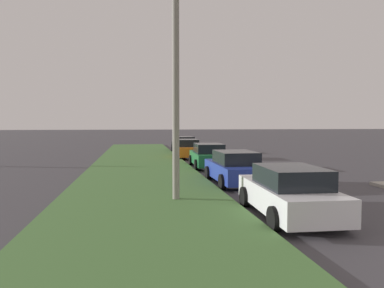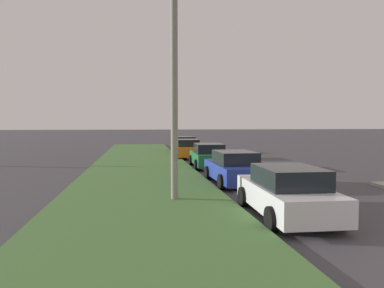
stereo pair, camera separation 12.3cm
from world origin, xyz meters
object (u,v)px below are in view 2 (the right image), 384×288
object	(u,v)px
parked_car_white	(287,192)
parked_car_blue	(234,168)
parked_car_green	(208,156)
parked_car_black	(185,145)
streetlight	(185,73)
parked_car_orange	(188,149)

from	to	relation	value
parked_car_white	parked_car_blue	distance (m)	5.65
parked_car_green	parked_car_black	world-z (taller)	same
parked_car_blue	streetlight	distance (m)	5.65
parked_car_blue	parked_car_orange	xyz separation A→B (m)	(11.97, 0.41, 0.00)
parked_car_blue	parked_car_orange	distance (m)	11.97
parked_car_white	parked_car_green	xyz separation A→B (m)	(11.53, -0.02, 0.00)
parked_car_white	streetlight	distance (m)	5.08
parked_car_white	parked_car_orange	world-z (taller)	same
parked_car_white	streetlight	bearing A→B (deg)	51.35
parked_car_blue	streetlight	size ratio (longest dim) A/B	0.58
parked_car_white	parked_car_blue	xyz separation A→B (m)	(5.65, -0.00, 0.00)
parked_car_green	parked_car_orange	size ratio (longest dim) A/B	0.99
parked_car_green	parked_car_black	distance (m)	11.63
parked_car_green	streetlight	bearing A→B (deg)	165.85
parked_car_blue	parked_car_green	bearing A→B (deg)	-0.99
parked_car_blue	parked_car_orange	size ratio (longest dim) A/B	0.99
parked_car_orange	streetlight	xyz separation A→B (m)	(-15.34, 2.25, 3.67)
parked_car_black	parked_car_white	bearing A→B (deg)	177.96
parked_car_black	streetlight	xyz separation A→B (m)	(-20.88, 2.77, 3.67)
parked_car_white	parked_car_green	distance (m)	11.53
parked_car_green	parked_car_black	bearing A→B (deg)	1.60
parked_car_blue	parked_car_black	world-z (taller)	same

